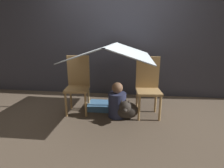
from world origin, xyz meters
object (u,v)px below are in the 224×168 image
at_px(chair_right, 148,85).
at_px(dog, 125,109).
at_px(chair_left, 78,83).
at_px(person_front, 117,103).

xyz_separation_m(chair_right, dog, (-0.34, -0.23, -0.33)).
relative_size(chair_left, dog, 2.37).
bearing_deg(chair_left, dog, -22.04).
bearing_deg(person_front, dog, -30.82).
xyz_separation_m(chair_left, person_front, (0.67, -0.15, -0.26)).
bearing_deg(dog, chair_right, 34.36).
xyz_separation_m(chair_left, dog, (0.80, -0.23, -0.33)).
bearing_deg(person_front, chair_right, 17.65).
bearing_deg(dog, chair_left, 164.03).
xyz_separation_m(chair_right, person_front, (-0.47, -0.15, -0.26)).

